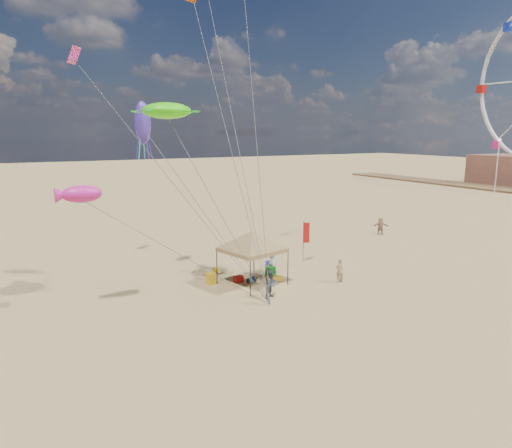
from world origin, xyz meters
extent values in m
plane|color=tan|center=(0.00, 0.00, 0.00)|extent=(280.00, 280.00, 0.00)
cylinder|color=black|center=(-1.49, 5.30, 1.03)|extent=(0.06, 0.06, 2.05)
cylinder|color=black|center=(1.50, 6.05, 1.03)|extent=(0.06, 0.06, 2.05)
cylinder|color=black|center=(-0.74, 2.32, 1.03)|extent=(0.06, 0.06, 2.05)
cylinder|color=black|center=(2.25, 3.06, 1.03)|extent=(0.06, 0.06, 2.05)
cube|color=olive|center=(0.38, 4.18, 2.18)|extent=(3.85, 3.85, 0.25)
pyramid|color=olive|center=(0.38, 4.18, 3.33)|extent=(6.04, 6.04, 1.03)
cylinder|color=black|center=(5.96, 6.87, 1.47)|extent=(0.04, 0.04, 2.94)
cube|color=red|center=(6.15, 6.78, 2.14)|extent=(0.40, 0.20, 1.47)
cube|color=#AF140E|center=(-0.20, 4.92, 0.19)|extent=(0.54, 0.38, 0.38)
cube|color=#131FA0|center=(3.30, 7.03, 0.19)|extent=(0.54, 0.38, 0.38)
cylinder|color=#0C1D37|center=(0.48, 4.42, 0.18)|extent=(0.69, 0.54, 0.36)
cylinder|color=#FFB50E|center=(-0.69, 7.31, 0.18)|extent=(0.54, 0.69, 0.36)
cube|color=#17821E|center=(2.05, 4.82, 0.35)|extent=(0.50, 0.50, 0.70)
cube|color=yellow|center=(-1.86, 5.37, 0.35)|extent=(0.50, 0.50, 0.70)
cube|color=slate|center=(1.44, 3.40, 0.14)|extent=(0.34, 0.30, 0.28)
cube|color=gold|center=(1.80, 3.90, 0.20)|extent=(0.90, 0.50, 0.24)
imported|color=tan|center=(5.29, 1.88, 0.77)|extent=(0.57, 0.39, 1.55)
imported|color=#39444E|center=(0.17, 1.52, 0.80)|extent=(0.96, 0.88, 1.60)
imported|color=silver|center=(2.36, 5.18, 0.78)|extent=(1.12, 0.81, 1.55)
imported|color=tan|center=(17.26, 11.06, 0.80)|extent=(1.53, 1.11, 1.60)
cylinder|color=silver|center=(55.00, 26.00, 4.00)|extent=(0.16, 0.16, 8.00)
sphere|color=#FFF2CC|center=(55.00, 26.00, 8.00)|extent=(0.50, 0.50, 0.50)
cube|color=red|center=(72.00, 42.52, 17.49)|extent=(1.30, 1.30, 1.51)
cube|color=#142DA5|center=(72.00, 38.09, 28.18)|extent=(1.30, 1.30, 1.51)
cube|color=#F2268C|center=(72.00, 38.09, 6.80)|extent=(1.30, 1.30, 1.51)
ellipsoid|color=#3CF60B|center=(-4.50, 4.70, 10.30)|extent=(2.96, 2.52, 0.88)
ellipsoid|color=#D71F8D|center=(-9.15, 4.30, 6.15)|extent=(2.13, 1.38, 0.87)
ellipsoid|color=#4C32AC|center=(-4.70, 8.87, 9.74)|extent=(1.28, 1.28, 2.59)
cube|color=#DF3183|center=(-7.88, 12.43, 13.92)|extent=(1.06, 1.23, 1.05)
camera|label=1|loc=(-12.56, -20.12, 9.17)|focal=32.84mm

